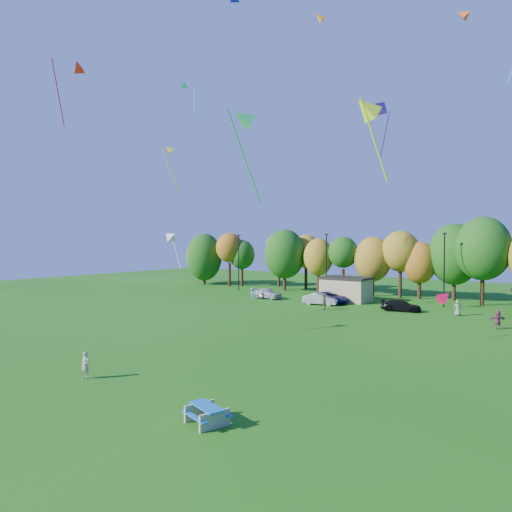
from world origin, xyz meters
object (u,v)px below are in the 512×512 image
Objects in this scene: kite_flyer at (85,365)px; car_d at (401,306)px; picnic_table at (207,413)px; car_b at (320,299)px; car_a at (267,293)px; car_c at (329,298)px.

kite_flyer reaches higher than car_d.
car_b is (-13.84, 36.17, 0.25)m from picnic_table.
picnic_table is 1.41× the size of kite_flyer.
car_a is at bearing 98.26° from kite_flyer.
car_c is at bearing 127.01° from picnic_table.
picnic_table is at bearing -143.95° from car_a.
car_a is 18.92m from car_d.
kite_flyer is at bearing -166.04° from picnic_table.
picnic_table is 37.31m from car_d.
car_d is at bearing -85.77° from car_a.
car_a reaches higher than car_d.
kite_flyer is at bearing -164.19° from car_c.
car_b is 9.96m from car_d.
picnic_table is 40.59m from car_c.
car_c is (0.18, 2.06, 0.01)m from car_b.
car_b is 0.98× the size of car_d.
car_a is 1.02× the size of car_b.
car_c is 9.80m from car_d.
car_c is at bearing 84.45° from kite_flyer.
picnic_table is 0.43× the size of car_c.
car_a reaches higher than car_b.
kite_flyer is 35.74m from car_b.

